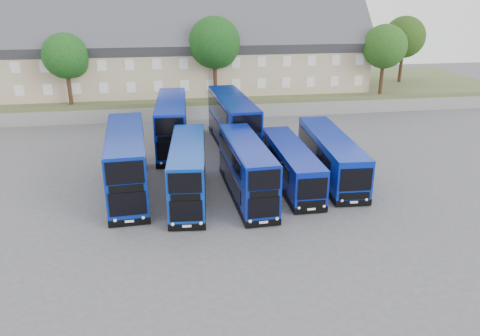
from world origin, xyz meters
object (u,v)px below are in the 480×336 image
Objects in this scene: tree_east at (385,48)px; tree_far at (405,39)px; dd_front_mid at (188,172)px; tree_west at (67,58)px; tree_mid at (216,45)px; coach_east_a at (291,166)px; dd_front_left at (127,163)px.

tree_east is 0.94× the size of tree_far.
tree_west is (-11.45, 22.63, 5.10)m from dd_front_mid.
tree_mid is 1.06× the size of tree_far.
tree_west is at bearing 132.16° from coach_east_a.
tree_east is (28.79, 20.82, 5.19)m from dd_front_left.
tree_west is at bearing 121.60° from dd_front_mid.
tree_mid reaches higher than dd_front_mid.
coach_east_a is 29.09m from tree_west.
tree_east reaches higher than dd_front_left.
dd_front_mid is 33.84m from tree_east.
dd_front_mid is 7.89m from coach_east_a.
tree_far is (6.00, 7.00, 0.34)m from tree_east.
coach_east_a is at bearing -5.10° from dd_front_left.
tree_east is 9.23m from tree_far.
dd_front_left is at bearing -141.36° from tree_far.
tree_far reaches higher than tree_west.
tree_far reaches higher than tree_east.
coach_east_a is (7.73, 1.49, -0.51)m from dd_front_mid.
tree_far is (22.82, 28.14, 6.28)m from coach_east_a.
tree_west is 42.58m from tree_far.
dd_front_mid is (4.24, -1.82, -0.25)m from dd_front_left.
dd_front_left reaches higher than coach_east_a.
dd_front_mid is 24.36m from tree_mid.
dd_front_left is 23.79m from tree_mid.
coach_east_a is 1.25× the size of tree_far.
tree_east is at bearing 51.44° from coach_east_a.
coach_east_a is 1.41× the size of tree_west.
tree_mid is at bearing 178.57° from tree_east.
dd_front_mid is at bearing -101.14° from tree_mid.
coach_east_a is (11.97, -0.32, -0.76)m from dd_front_left.
tree_west is 0.83× the size of tree_mid.
dd_front_mid is at bearing -135.88° from tree_far.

